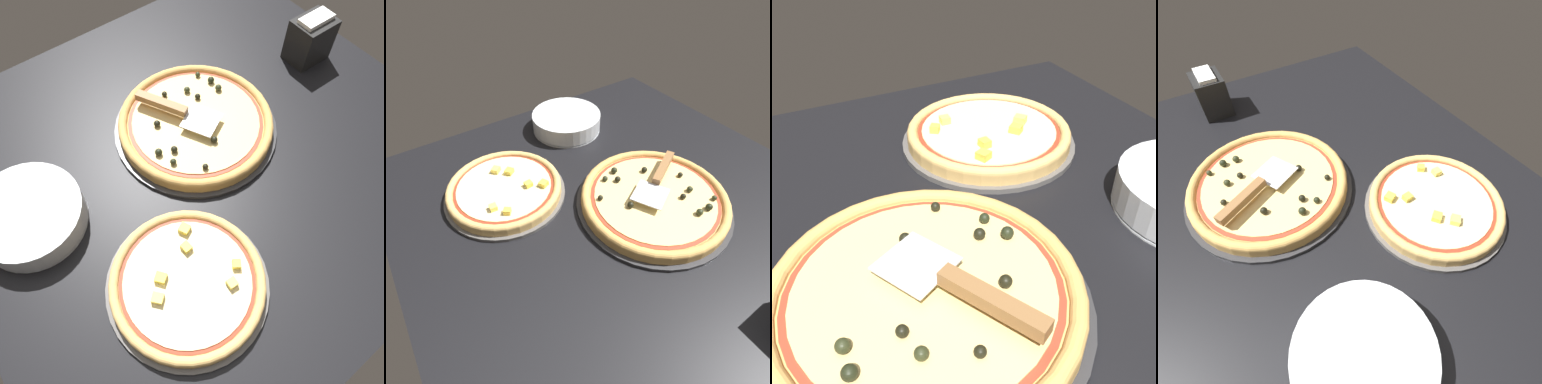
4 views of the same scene
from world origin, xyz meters
The scene contains 8 objects.
ground_plane centered at (0.00, 0.00, -1.80)cm, with size 124.58×116.06×3.60cm, color black.
pizza_pan_front centered at (-3.09, -6.51, 0.50)cm, with size 42.59×42.59×1.00cm, color #2D2D30.
pizza_front centered at (-3.08, -6.52, 2.73)cm, with size 40.04×40.04×4.42cm.
pizza_pan_back centered at (24.01, 25.44, 0.50)cm, with size 34.18×34.18×1.00cm, color #565451.
pizza_back centered at (23.99, 25.43, 2.63)cm, with size 32.13×32.13×3.92cm.
serving_spatula centered at (0.85, -12.17, 6.24)cm, with size 14.97×22.47×2.00cm.
plate_stack centered at (42.77, -7.78, 3.15)cm, with size 24.47×24.47×6.30cm.
napkin_holder centered at (-46.05, -8.22, 6.41)cm, with size 11.52×9.06×13.42cm.
Camera 4 is at (51.15, -15.74, 59.70)cm, focal length 28.00 mm.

